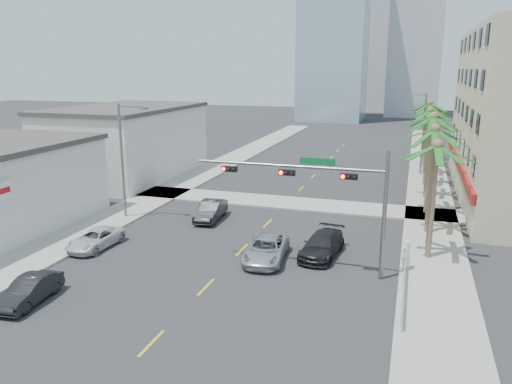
% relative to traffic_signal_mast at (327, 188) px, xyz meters
% --- Properties ---
extents(ground, '(260.00, 260.00, 0.00)m').
position_rel_traffic_signal_mast_xyz_m(ground, '(-5.78, -7.95, -5.06)').
color(ground, '#262628').
rests_on(ground, ground).
extents(sidewalk_right, '(4.00, 120.00, 0.15)m').
position_rel_traffic_signal_mast_xyz_m(sidewalk_right, '(6.22, 12.05, -4.99)').
color(sidewalk_right, gray).
rests_on(sidewalk_right, ground).
extents(sidewalk_left, '(4.00, 120.00, 0.15)m').
position_rel_traffic_signal_mast_xyz_m(sidewalk_left, '(-17.78, 12.05, -4.99)').
color(sidewalk_left, gray).
rests_on(sidewalk_left, ground).
extents(sidewalk_cross, '(80.00, 4.00, 0.15)m').
position_rel_traffic_signal_mast_xyz_m(sidewalk_cross, '(-5.78, 14.05, -4.99)').
color(sidewalk_cross, gray).
rests_on(sidewalk_cross, ground).
extents(building_left_far, '(11.00, 18.00, 7.20)m').
position_rel_traffic_signal_mast_xyz_m(building_left_far, '(-25.28, 20.05, -1.46)').
color(building_left_far, beige).
rests_on(building_left_far, ground).
extents(tower_far_left, '(14.00, 14.00, 48.00)m').
position_rel_traffic_signal_mast_xyz_m(tower_far_left, '(-13.78, 87.05, 18.94)').
color(tower_far_left, '#99B2C6').
rests_on(tower_far_left, ground).
extents(tower_far_center, '(16.00, 16.00, 42.00)m').
position_rel_traffic_signal_mast_xyz_m(tower_far_center, '(-8.78, 117.05, 15.94)').
color(tower_far_center, '#ADADB2').
rests_on(tower_far_center, ground).
extents(traffic_signal_mast, '(11.12, 0.54, 7.20)m').
position_rel_traffic_signal_mast_xyz_m(traffic_signal_mast, '(0.00, 0.00, 0.00)').
color(traffic_signal_mast, slate).
rests_on(traffic_signal_mast, ground).
extents(palm_tree_0, '(4.80, 4.80, 7.80)m').
position_rel_traffic_signal_mast_xyz_m(palm_tree_0, '(5.82, 4.05, 2.02)').
color(palm_tree_0, brown).
rests_on(palm_tree_0, ground).
extents(palm_tree_1, '(4.80, 4.80, 8.16)m').
position_rel_traffic_signal_mast_xyz_m(palm_tree_1, '(5.82, 9.25, 2.37)').
color(palm_tree_1, brown).
rests_on(palm_tree_1, ground).
extents(palm_tree_2, '(4.80, 4.80, 8.52)m').
position_rel_traffic_signal_mast_xyz_m(palm_tree_2, '(5.82, 14.45, 2.72)').
color(palm_tree_2, brown).
rests_on(palm_tree_2, ground).
extents(palm_tree_3, '(4.80, 4.80, 7.80)m').
position_rel_traffic_signal_mast_xyz_m(palm_tree_3, '(5.82, 19.65, 2.02)').
color(palm_tree_3, brown).
rests_on(palm_tree_3, ground).
extents(palm_tree_4, '(4.80, 4.80, 8.16)m').
position_rel_traffic_signal_mast_xyz_m(palm_tree_4, '(5.82, 24.85, 2.37)').
color(palm_tree_4, brown).
rests_on(palm_tree_4, ground).
extents(palm_tree_5, '(4.80, 4.80, 8.52)m').
position_rel_traffic_signal_mast_xyz_m(palm_tree_5, '(5.82, 30.05, 2.72)').
color(palm_tree_5, brown).
rests_on(palm_tree_5, ground).
extents(palm_tree_6, '(4.80, 4.80, 7.80)m').
position_rel_traffic_signal_mast_xyz_m(palm_tree_6, '(5.82, 35.25, 2.02)').
color(palm_tree_6, brown).
rests_on(palm_tree_6, ground).
extents(palm_tree_7, '(4.80, 4.80, 8.16)m').
position_rel_traffic_signal_mast_xyz_m(palm_tree_7, '(5.82, 40.45, 2.37)').
color(palm_tree_7, brown).
rests_on(palm_tree_7, ground).
extents(streetlight_left, '(2.55, 0.25, 9.00)m').
position_rel_traffic_signal_mast_xyz_m(streetlight_left, '(-16.78, 6.05, -0.00)').
color(streetlight_left, slate).
rests_on(streetlight_left, ground).
extents(streetlight_right, '(2.55, 0.25, 9.00)m').
position_rel_traffic_signal_mast_xyz_m(streetlight_right, '(5.21, 30.05, -0.00)').
color(streetlight_right, slate).
rests_on(streetlight_right, ground).
extents(guardrail, '(0.08, 8.08, 1.00)m').
position_rel_traffic_signal_mast_xyz_m(guardrail, '(4.52, -1.95, -4.39)').
color(guardrail, silver).
rests_on(guardrail, ground).
extents(car_parked_mid, '(1.77, 4.15, 1.33)m').
position_rel_traffic_signal_mast_xyz_m(car_parked_mid, '(-13.58, -8.35, -4.40)').
color(car_parked_mid, black).
rests_on(car_parked_mid, ground).
extents(car_parked_far, '(2.26, 4.53, 1.23)m').
position_rel_traffic_signal_mast_xyz_m(car_parked_far, '(-15.18, -0.52, -4.45)').
color(car_parked_far, silver).
rests_on(car_parked_far, ground).
extents(car_lane_left, '(2.02, 4.69, 1.50)m').
position_rel_traffic_signal_mast_xyz_m(car_lane_left, '(-10.33, 7.66, -4.31)').
color(car_lane_left, black).
rests_on(car_lane_left, ground).
extents(car_lane_center, '(2.84, 5.31, 1.42)m').
position_rel_traffic_signal_mast_xyz_m(car_lane_center, '(-3.78, 0.84, -4.35)').
color(car_lane_center, silver).
rests_on(car_lane_center, ground).
extents(car_lane_right, '(2.53, 5.18, 1.45)m').
position_rel_traffic_signal_mast_xyz_m(car_lane_right, '(-0.60, 2.61, -4.34)').
color(car_lane_right, black).
rests_on(car_lane_right, ground).
extents(pedestrian, '(0.77, 0.72, 1.77)m').
position_rel_traffic_signal_mast_xyz_m(pedestrian, '(4.52, 1.73, -4.03)').
color(pedestrian, white).
rests_on(pedestrian, sidewalk_right).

